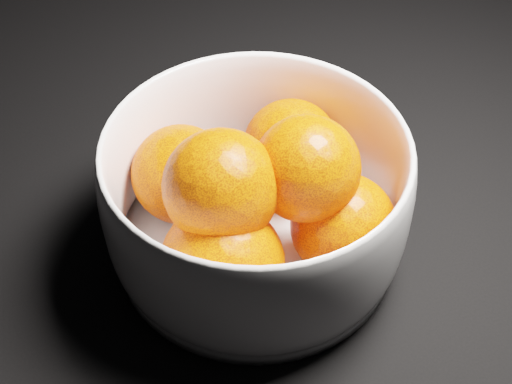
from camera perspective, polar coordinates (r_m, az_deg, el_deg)
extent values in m
cylinder|color=white|center=(0.60, 0.00, -3.93)|extent=(0.23, 0.23, 0.01)
sphere|color=#FF4906|center=(0.61, 2.81, 3.64)|extent=(0.08, 0.08, 0.08)
sphere|color=#FF4906|center=(0.59, -5.98, 1.42)|extent=(0.08, 0.08, 0.08)
sphere|color=#FF4906|center=(0.52, -2.71, -5.77)|extent=(0.09, 0.09, 0.09)
sphere|color=#FF4906|center=(0.55, 6.98, -2.69)|extent=(0.08, 0.08, 0.08)
sphere|color=#FF4906|center=(0.51, -2.80, 0.40)|extent=(0.08, 0.08, 0.08)
sphere|color=#FF4906|center=(0.52, 4.07, 1.88)|extent=(0.08, 0.08, 0.08)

